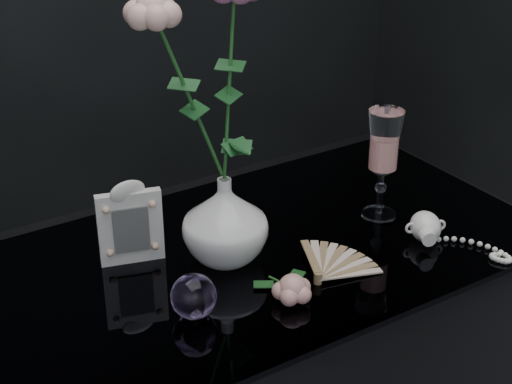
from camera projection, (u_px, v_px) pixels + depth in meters
vase at (225, 220)px, 1.38m from camera, size 0.20×0.20×0.16m
wine_glass at (383, 165)px, 1.51m from camera, size 0.08×0.08×0.22m
picture_frame at (130, 222)px, 1.37m from camera, size 0.14×0.12×0.16m
paperweight at (194, 296)px, 1.24m from camera, size 0.09×0.09×0.07m
paper_fan at (318, 277)px, 1.34m from camera, size 0.27×0.22×0.02m
loose_rose at (293, 289)px, 1.28m from camera, size 0.12×0.15×0.05m
pearl_jar at (426, 225)px, 1.46m from camera, size 0.26×0.26×0.06m
roses at (207, 73)px, 1.24m from camera, size 0.23×0.11×0.40m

